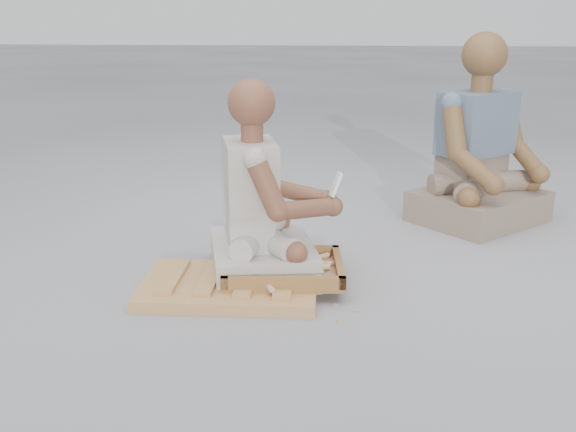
# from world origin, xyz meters

# --- Properties ---
(ground) EXTENTS (60.00, 60.00, 0.00)m
(ground) POSITION_xyz_m (0.00, 0.00, 0.00)
(ground) COLOR #9E9DA2
(ground) RESTS_ON ground
(carved_panel) EXTENTS (0.69, 0.48, 0.04)m
(carved_panel) POSITION_xyz_m (-0.33, 0.13, 0.02)
(carved_panel) COLOR #9E653D
(carved_panel) RESTS_ON ground
(tool_tray) EXTENTS (0.50, 0.42, 0.06)m
(tool_tray) POSITION_xyz_m (-0.13, 0.21, 0.07)
(tool_tray) COLOR brown
(tool_tray) RESTS_ON carved_panel
(chisel_0) EXTENTS (0.16, 0.17, 0.02)m
(chisel_0) POSITION_xyz_m (-0.17, 0.18, 0.08)
(chisel_0) COLOR silver
(chisel_0) RESTS_ON tool_tray
(chisel_1) EXTENTS (0.22, 0.04, 0.02)m
(chisel_1) POSITION_xyz_m (-0.03, 0.18, 0.08)
(chisel_1) COLOR silver
(chisel_1) RESTS_ON tool_tray
(chisel_2) EXTENTS (0.12, 0.20, 0.02)m
(chisel_2) POSITION_xyz_m (-0.18, 0.05, 0.07)
(chisel_2) COLOR silver
(chisel_2) RESTS_ON tool_tray
(chisel_3) EXTENTS (0.20, 0.12, 0.02)m
(chisel_3) POSITION_xyz_m (0.01, 0.14, 0.07)
(chisel_3) COLOR silver
(chisel_3) RESTS_ON tool_tray
(chisel_4) EXTENTS (0.20, 0.13, 0.02)m
(chisel_4) POSITION_xyz_m (-0.10, 0.23, 0.07)
(chisel_4) COLOR silver
(chisel_4) RESTS_ON tool_tray
(chisel_5) EXTENTS (0.15, 0.18, 0.02)m
(chisel_5) POSITION_xyz_m (-0.11, 0.35, 0.08)
(chisel_5) COLOR silver
(chisel_5) RESTS_ON tool_tray
(chisel_6) EXTENTS (0.22, 0.07, 0.02)m
(chisel_6) POSITION_xyz_m (-0.01, 0.21, 0.08)
(chisel_6) COLOR silver
(chisel_6) RESTS_ON tool_tray
(chisel_7) EXTENTS (0.21, 0.11, 0.02)m
(chisel_7) POSITION_xyz_m (0.02, 0.26, 0.07)
(chisel_7) COLOR silver
(chisel_7) RESTS_ON tool_tray
(chisel_8) EXTENTS (0.18, 0.15, 0.02)m
(chisel_8) POSITION_xyz_m (-0.13, 0.17, 0.07)
(chisel_8) COLOR silver
(chisel_8) RESTS_ON tool_tray
(chisel_9) EXTENTS (0.18, 0.15, 0.02)m
(chisel_9) POSITION_xyz_m (-0.01, 0.34, 0.08)
(chisel_9) COLOR silver
(chisel_9) RESTS_ON tool_tray
(wood_chip_0) EXTENTS (0.02, 0.02, 0.00)m
(wood_chip_0) POSITION_xyz_m (-0.05, 0.01, 0.00)
(wood_chip_0) COLOR tan
(wood_chip_0) RESTS_ON ground
(wood_chip_1) EXTENTS (0.02, 0.02, 0.00)m
(wood_chip_1) POSITION_xyz_m (-0.19, 0.23, 0.00)
(wood_chip_1) COLOR tan
(wood_chip_1) RESTS_ON ground
(wood_chip_2) EXTENTS (0.02, 0.02, 0.00)m
(wood_chip_2) POSITION_xyz_m (-0.03, 0.19, 0.00)
(wood_chip_2) COLOR tan
(wood_chip_2) RESTS_ON ground
(wood_chip_3) EXTENTS (0.02, 0.02, 0.00)m
(wood_chip_3) POSITION_xyz_m (0.03, 0.40, 0.00)
(wood_chip_3) COLOR tan
(wood_chip_3) RESTS_ON ground
(wood_chip_4) EXTENTS (0.02, 0.02, 0.00)m
(wood_chip_4) POSITION_xyz_m (-0.26, 0.06, 0.00)
(wood_chip_4) COLOR tan
(wood_chip_4) RESTS_ON ground
(wood_chip_5) EXTENTS (0.02, 0.02, 0.00)m
(wood_chip_5) POSITION_xyz_m (0.10, -0.08, 0.00)
(wood_chip_5) COLOR tan
(wood_chip_5) RESTS_ON ground
(wood_chip_6) EXTENTS (0.02, 0.02, 0.00)m
(wood_chip_6) POSITION_xyz_m (-0.14, 0.24, 0.00)
(wood_chip_6) COLOR tan
(wood_chip_6) RESTS_ON ground
(wood_chip_7) EXTENTS (0.02, 0.02, 0.00)m
(wood_chip_7) POSITION_xyz_m (0.15, 0.00, 0.00)
(wood_chip_7) COLOR tan
(wood_chip_7) RESTS_ON ground
(wood_chip_8) EXTENTS (0.02, 0.02, 0.00)m
(wood_chip_8) POSITION_xyz_m (0.11, 0.32, 0.00)
(wood_chip_8) COLOR tan
(wood_chip_8) RESTS_ON ground
(wood_chip_9) EXTENTS (0.02, 0.02, 0.00)m
(wood_chip_9) POSITION_xyz_m (0.08, 0.05, 0.00)
(wood_chip_9) COLOR tan
(wood_chip_9) RESTS_ON ground
(wood_chip_10) EXTENTS (0.02, 0.02, 0.00)m
(wood_chip_10) POSITION_xyz_m (-0.27, 0.29, 0.00)
(wood_chip_10) COLOR tan
(wood_chip_10) RESTS_ON ground
(wood_chip_11) EXTENTS (0.02, 0.02, 0.00)m
(wood_chip_11) POSITION_xyz_m (-0.06, 0.34, 0.00)
(wood_chip_11) COLOR tan
(wood_chip_11) RESTS_ON ground
(craftsman) EXTENTS (0.59, 0.60, 0.80)m
(craftsman) POSITION_xyz_m (-0.24, 0.33, 0.27)
(craftsman) COLOR #B9B2AB
(craftsman) RESTS_ON ground
(companion) EXTENTS (0.78, 0.78, 0.96)m
(companion) POSITION_xyz_m (0.77, 1.20, 0.32)
(companion) COLOR gray
(companion) RESTS_ON ground
(mobile_phone) EXTENTS (0.06, 0.05, 0.10)m
(mobile_phone) POSITION_xyz_m (0.06, 0.36, 0.38)
(mobile_phone) COLOR white
(mobile_phone) RESTS_ON craftsman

